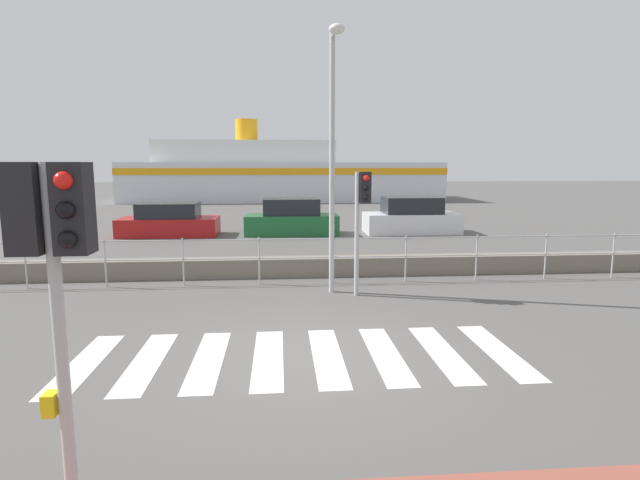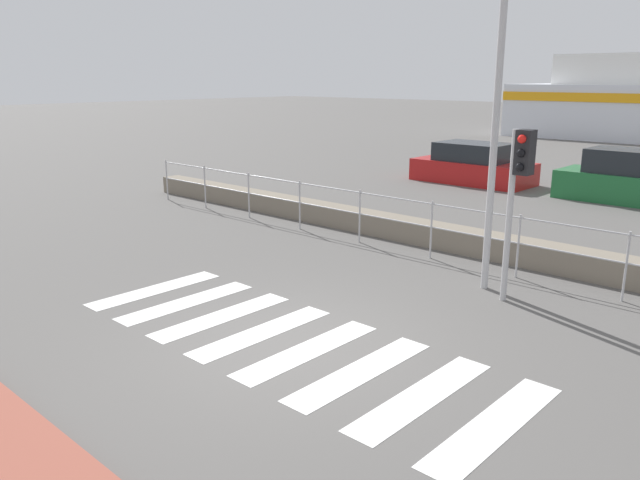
# 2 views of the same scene
# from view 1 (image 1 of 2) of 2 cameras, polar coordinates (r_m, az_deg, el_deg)

# --- Properties ---
(ground_plane) EXTENTS (160.00, 160.00, 0.00)m
(ground_plane) POSITION_cam_1_polar(r_m,az_deg,el_deg) (7.82, -1.40, -13.20)
(ground_plane) COLOR #565451
(crosswalk) EXTENTS (6.75, 2.40, 0.01)m
(crosswalk) POSITION_cam_1_polar(r_m,az_deg,el_deg) (7.81, -2.52, -13.20)
(crosswalk) COLOR silver
(crosswalk) RESTS_ON ground_plane
(seawall) EXTENTS (22.31, 0.55, 0.48)m
(seawall) POSITION_cam_1_polar(r_m,az_deg,el_deg) (13.21, -2.83, -3.04)
(seawall) COLOR slate
(seawall) RESTS_ON ground_plane
(harbor_fence) EXTENTS (20.12, 0.04, 1.16)m
(harbor_fence) POSITION_cam_1_polar(r_m,az_deg,el_deg) (12.25, -2.71, -1.47)
(harbor_fence) COLOR #B2B2B5
(harbor_fence) RESTS_ON ground_plane
(traffic_light_near) EXTENTS (0.58, 0.41, 2.92)m
(traffic_light_near) POSITION_cam_1_polar(r_m,az_deg,el_deg) (4.23, -28.26, -0.83)
(traffic_light_near) COLOR #B2B2B5
(traffic_light_near) RESTS_ON ground_plane
(traffic_light_far) EXTENTS (0.34, 0.32, 2.75)m
(traffic_light_far) POSITION_cam_1_polar(r_m,az_deg,el_deg) (10.97, 4.82, 3.96)
(traffic_light_far) COLOR #B2B2B5
(traffic_light_far) RESTS_ON ground_plane
(streetlamp) EXTENTS (0.32, 1.10, 5.76)m
(streetlamp) POSITION_cam_1_polar(r_m,az_deg,el_deg) (11.02, 1.50, 12.19)
(streetlamp) COLOR #B2B2B5
(streetlamp) RESTS_ON ground_plane
(ferry_boat) EXTENTS (25.14, 8.57, 6.59)m
(ferry_boat) POSITION_cam_1_polar(r_m,az_deg,el_deg) (42.21, -5.01, 7.39)
(ferry_boat) COLOR silver
(ferry_boat) RESTS_ON ground_plane
(parked_car_red) EXTENTS (3.97, 1.85, 1.36)m
(parked_car_red) POSITION_cam_1_polar(r_m,az_deg,el_deg) (21.51, -16.85, 2.02)
(parked_car_red) COLOR #B21919
(parked_car_red) RESTS_ON ground_plane
(parked_car_green) EXTENTS (3.88, 1.70, 1.51)m
(parked_car_green) POSITION_cam_1_polar(r_m,az_deg,el_deg) (21.03, -3.28, 2.41)
(parked_car_green) COLOR #1E6633
(parked_car_green) RESTS_ON ground_plane
(parked_car_white) EXTENTS (3.98, 1.87, 1.55)m
(parked_car_white) POSITION_cam_1_polar(r_m,az_deg,el_deg) (21.77, 10.40, 2.53)
(parked_car_white) COLOR silver
(parked_car_white) RESTS_ON ground_plane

